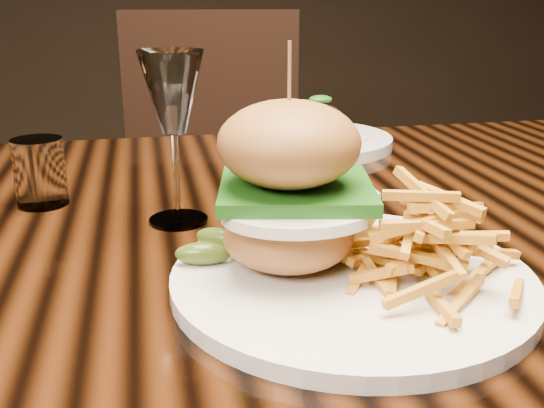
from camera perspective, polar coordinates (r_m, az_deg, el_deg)
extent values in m
cube|color=black|center=(0.75, -0.64, -2.57)|extent=(1.60, 0.90, 0.04)
cylinder|color=silver|center=(0.57, 7.16, -6.72)|extent=(0.32, 0.32, 0.01)
ellipsoid|color=#975730|center=(0.57, 1.45, -2.96)|extent=(0.12, 0.12, 0.05)
ellipsoid|color=silver|center=(0.54, 2.45, -0.70)|extent=(0.13, 0.11, 0.01)
ellipsoid|color=orange|center=(0.53, 4.92, -0.74)|extent=(0.03, 0.03, 0.01)
cube|color=#1F5F17|center=(0.56, 1.48, 1.11)|extent=(0.15, 0.15, 0.01)
ellipsoid|color=brown|center=(0.54, 1.52, 5.44)|extent=(0.12, 0.12, 0.07)
cylinder|color=olive|center=(0.54, 1.55, 9.30)|extent=(0.00, 0.00, 0.10)
ellipsoid|color=#243A0F|center=(0.58, -6.18, -4.42)|extent=(0.05, 0.03, 0.02)
ellipsoid|color=#243A0F|center=(0.61, -4.65, -3.11)|extent=(0.05, 0.05, 0.02)
cube|color=silver|center=(0.76, 6.56, 0.41)|extent=(0.07, 0.07, 0.03)
cylinder|color=white|center=(0.73, -8.38, -1.41)|extent=(0.07, 0.07, 0.00)
cylinder|color=white|center=(0.72, -8.57, 2.45)|extent=(0.01, 0.01, 0.10)
cone|color=white|center=(0.70, -8.95, 9.87)|extent=(0.07, 0.07, 0.09)
cylinder|color=white|center=(0.82, -20.09, 2.69)|extent=(0.06, 0.06, 0.08)
cylinder|color=silver|center=(1.07, 3.64, 5.64)|extent=(0.27, 0.27, 0.02)
cylinder|color=silver|center=(1.07, 3.64, 5.75)|extent=(0.19, 0.19, 0.02)
ellipsoid|color=black|center=(1.07, 3.68, 7.66)|extent=(0.10, 0.09, 0.05)
ellipsoid|color=#1F5F17|center=(1.05, 4.36, 9.32)|extent=(0.04, 0.03, 0.01)
cube|color=black|center=(1.59, -5.28, -1.60)|extent=(0.52, 0.52, 0.06)
cube|color=black|center=(1.73, -5.42, 8.63)|extent=(0.46, 0.11, 0.50)
cylinder|color=black|center=(1.53, -12.40, -12.15)|extent=(0.04, 0.04, 0.45)
cylinder|color=black|center=(1.52, 2.18, -11.89)|extent=(0.04, 0.04, 0.45)
cylinder|color=black|center=(1.87, -10.85, -6.17)|extent=(0.04, 0.04, 0.45)
cylinder|color=black|center=(1.86, 0.91, -5.93)|extent=(0.04, 0.04, 0.45)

